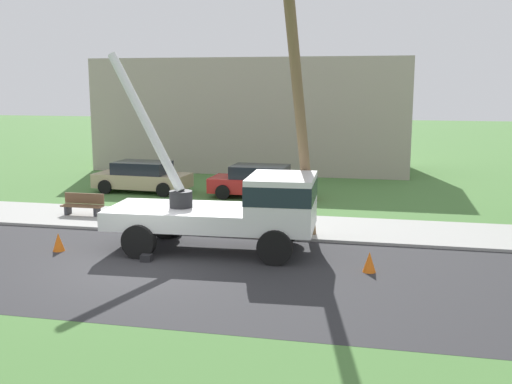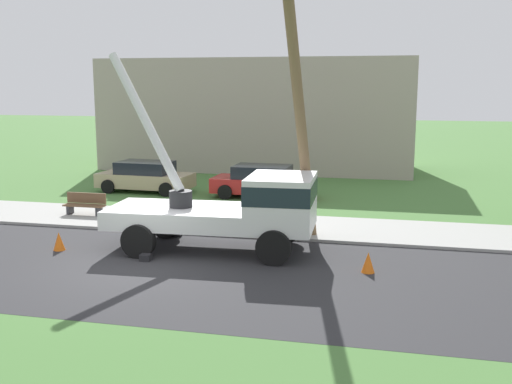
{
  "view_description": "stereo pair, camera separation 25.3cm",
  "coord_description": "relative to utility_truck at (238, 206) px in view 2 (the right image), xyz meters",
  "views": [
    {
      "loc": [
        6.61,
        -14.95,
        5.0
      ],
      "look_at": [
        2.64,
        3.29,
        1.65
      ],
      "focal_mm": 42.59,
      "sensor_mm": 36.0,
      "label": 1
    },
    {
      "loc": [
        6.86,
        -14.89,
        5.0
      ],
      "look_at": [
        2.64,
        3.29,
        1.65
      ],
      "focal_mm": 42.59,
      "sensor_mm": 36.0,
      "label": 2
    }
  ],
  "objects": [
    {
      "name": "road_asphalt",
      "position": [
        -2.33,
        -2.28,
        -1.4
      ],
      "size": [
        80.0,
        7.64,
        0.01
      ],
      "primitive_type": "cube",
      "color": "#2B2B2D",
      "rests_on": "ground"
    },
    {
      "name": "traffic_cone_behind",
      "position": [
        -5.34,
        -1.13,
        -1.13
      ],
      "size": [
        0.36,
        0.36,
        0.56
      ],
      "primitive_type": "cone",
      "color": "orange",
      "rests_on": "ground"
    },
    {
      "name": "park_bench",
      "position": [
        -6.91,
        3.36,
        -0.95
      ],
      "size": [
        1.6,
        0.45,
        0.9
      ],
      "color": "brown",
      "rests_on": "ground"
    },
    {
      "name": "utility_truck",
      "position": [
        0.0,
        0.0,
        0.0
      ],
      "size": [
        6.87,
        3.21,
        5.98
      ],
      "color": "silver",
      "rests_on": "ground"
    },
    {
      "name": "ground_plane",
      "position": [
        -2.33,
        9.72,
        -1.41
      ],
      "size": [
        120.0,
        120.0,
        0.0
      ],
      "primitive_type": "plane",
      "color": "#477538"
    },
    {
      "name": "traffic_cone_ahead",
      "position": [
        3.91,
        -1.26,
        -1.13
      ],
      "size": [
        0.36,
        0.36,
        0.56
      ],
      "primitive_type": "cone",
      "color": "orange",
      "rests_on": "ground"
    },
    {
      "name": "parked_sedan_tan",
      "position": [
        -6.85,
        8.96,
        -0.7
      ],
      "size": [
        4.49,
        2.17,
        1.42
      ],
      "color": "tan",
      "rests_on": "ground"
    },
    {
      "name": "parked_sedan_red",
      "position": [
        -1.22,
        8.82,
        -0.7
      ],
      "size": [
        4.45,
        2.1,
        1.42
      ],
      "color": "#B21E1E",
      "rests_on": "ground"
    },
    {
      "name": "lowrise_building_backdrop",
      "position": [
        -3.53,
        18.12,
        1.79
      ],
      "size": [
        18.0,
        6.0,
        6.4
      ],
      "primitive_type": "cube",
      "color": "#A5998C",
      "rests_on": "ground"
    },
    {
      "name": "traffic_cone_curbside",
      "position": [
        0.87,
        0.89,
        -1.13
      ],
      "size": [
        0.36,
        0.36,
        0.56
      ],
      "primitive_type": "cone",
      "color": "orange",
      "rests_on": "ground"
    },
    {
      "name": "leaning_utility_pole",
      "position": [
        1.65,
        0.82,
        3.02
      ],
      "size": [
        0.9,
        3.49,
        8.65
      ],
      "color": "brown",
      "rests_on": "ground"
    },
    {
      "name": "sidewalk_strip",
      "position": [
        -2.33,
        3.29,
        -1.36
      ],
      "size": [
        80.0,
        3.5,
        0.1
      ],
      "primitive_type": "cube",
      "color": "#9E9E99",
      "rests_on": "ground"
    }
  ]
}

